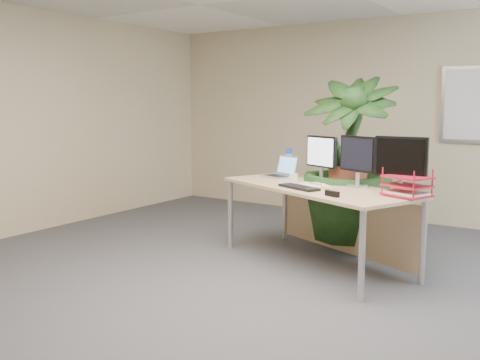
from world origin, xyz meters
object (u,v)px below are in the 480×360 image
Objects in this scene: desk at (325,202)px; floor_plant at (347,182)px; laptop at (282,172)px; monitor_right at (358,158)px; monitor_left at (321,155)px.

floor_plant is at bearing 84.51° from desk.
desk is at bearing -95.49° from floor_plant.
monitor_right is at bearing -13.41° from laptop.
floor_plant is 0.57m from monitor_right.
monitor_left is 1.14× the size of laptop.
monitor_right is at bearing -57.03° from floor_plant.
desk is 0.52m from monitor_left.
laptop is at bearing -165.74° from floor_plant.
floor_plant is at bearing 122.97° from monitor_right.
desk is 1.46× the size of floor_plant.
monitor_right is 1.00m from laptop.
monitor_right reaches higher than desk.
laptop is at bearing 166.59° from monitor_right.
desk is at bearing -56.75° from monitor_left.
laptop reaches higher than desk.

